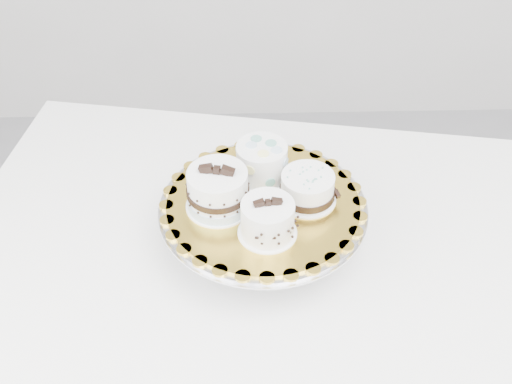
{
  "coord_description": "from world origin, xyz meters",
  "views": [
    {
      "loc": [
        -0.05,
        -0.62,
        1.66
      ],
      "look_at": [
        -0.03,
        0.23,
        0.89
      ],
      "focal_mm": 45.0,
      "sensor_mm": 36.0,
      "label": 1
    }
  ],
  "objects_px": {
    "cake_stand": "(263,217)",
    "cake_dots": "(262,161)",
    "cake_swirl": "(268,220)",
    "cake_ribbon": "(308,188)",
    "cake_banded": "(218,191)",
    "table": "(278,275)",
    "cake_board": "(263,204)"
  },
  "relations": [
    {
      "from": "cake_board",
      "to": "cake_dots",
      "type": "relative_size",
      "value": 3.0
    },
    {
      "from": "cake_board",
      "to": "cake_ribbon",
      "type": "xyz_separation_m",
      "value": [
        0.08,
        0.01,
        0.03
      ]
    },
    {
      "from": "table",
      "to": "cake_swirl",
      "type": "xyz_separation_m",
      "value": [
        -0.03,
        -0.06,
        0.21
      ]
    },
    {
      "from": "cake_stand",
      "to": "cake_dots",
      "type": "relative_size",
      "value": 3.26
    },
    {
      "from": "table",
      "to": "cake_ribbon",
      "type": "bearing_deg",
      "value": 36.71
    },
    {
      "from": "cake_banded",
      "to": "cake_ribbon",
      "type": "height_order",
      "value": "cake_banded"
    },
    {
      "from": "cake_board",
      "to": "cake_swirl",
      "type": "relative_size",
      "value": 3.41
    },
    {
      "from": "cake_swirl",
      "to": "cake_stand",
      "type": "bearing_deg",
      "value": 85.78
    },
    {
      "from": "cake_swirl",
      "to": "cake_dots",
      "type": "height_order",
      "value": "cake_swirl"
    },
    {
      "from": "cake_swirl",
      "to": "cake_banded",
      "type": "xyz_separation_m",
      "value": [
        -0.09,
        0.07,
        0.0
      ]
    },
    {
      "from": "cake_ribbon",
      "to": "cake_stand",
      "type": "bearing_deg",
      "value": 162.33
    },
    {
      "from": "cake_stand",
      "to": "cake_banded",
      "type": "relative_size",
      "value": 3.05
    },
    {
      "from": "table",
      "to": "cake_banded",
      "type": "bearing_deg",
      "value": -176.4
    },
    {
      "from": "cake_ribbon",
      "to": "cake_swirl",
      "type": "bearing_deg",
      "value": -154.57
    },
    {
      "from": "table",
      "to": "cake_swirl",
      "type": "relative_size",
      "value": 13.5
    },
    {
      "from": "cake_stand",
      "to": "cake_banded",
      "type": "height_order",
      "value": "cake_banded"
    },
    {
      "from": "cake_board",
      "to": "cake_swirl",
      "type": "distance_m",
      "value": 0.09
    },
    {
      "from": "cake_stand",
      "to": "cake_dots",
      "type": "xyz_separation_m",
      "value": [
        -0.0,
        0.08,
        0.07
      ]
    },
    {
      "from": "cake_swirl",
      "to": "cake_banded",
      "type": "height_order",
      "value": "cake_banded"
    },
    {
      "from": "cake_banded",
      "to": "cake_ribbon",
      "type": "distance_m",
      "value": 0.16
    },
    {
      "from": "cake_swirl",
      "to": "cake_ribbon",
      "type": "distance_m",
      "value": 0.12
    },
    {
      "from": "cake_stand",
      "to": "cake_banded",
      "type": "bearing_deg",
      "value": -175.13
    },
    {
      "from": "cake_board",
      "to": "cake_ribbon",
      "type": "relative_size",
      "value": 2.81
    },
    {
      "from": "cake_swirl",
      "to": "cake_dots",
      "type": "xyz_separation_m",
      "value": [
        -0.0,
        0.15,
        0.0
      ]
    },
    {
      "from": "table",
      "to": "cake_banded",
      "type": "xyz_separation_m",
      "value": [
        -0.11,
        0.01,
        0.22
      ]
    },
    {
      "from": "cake_board",
      "to": "cake_banded",
      "type": "relative_size",
      "value": 2.8
    },
    {
      "from": "cake_stand",
      "to": "cake_ribbon",
      "type": "xyz_separation_m",
      "value": [
        0.08,
        0.01,
        0.06
      ]
    },
    {
      "from": "table",
      "to": "cake_board",
      "type": "height_order",
      "value": "cake_board"
    },
    {
      "from": "cake_swirl",
      "to": "cake_dots",
      "type": "relative_size",
      "value": 0.88
    },
    {
      "from": "cake_banded",
      "to": "cake_ribbon",
      "type": "bearing_deg",
      "value": 16.06
    },
    {
      "from": "table",
      "to": "cake_dots",
      "type": "height_order",
      "value": "cake_dots"
    },
    {
      "from": "cake_banded",
      "to": "cake_dots",
      "type": "distance_m",
      "value": 0.12
    }
  ]
}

